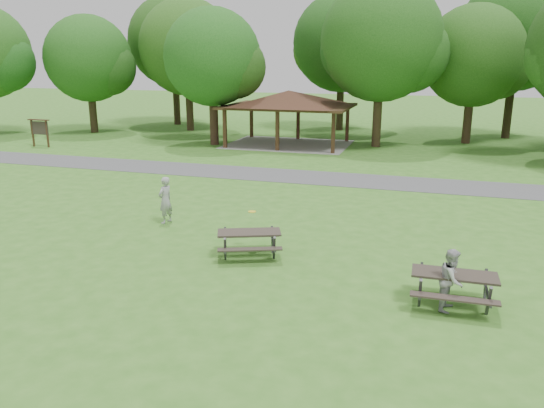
# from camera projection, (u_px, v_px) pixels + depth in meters

# --- Properties ---
(ground) EXTENTS (160.00, 160.00, 0.00)m
(ground) POSITION_uv_depth(u_px,v_px,m) (192.00, 285.00, 14.21)
(ground) COLOR #387220
(ground) RESTS_ON ground
(asphalt_path) EXTENTS (120.00, 3.20, 0.02)m
(asphalt_path) POSITION_uv_depth(u_px,v_px,m) (311.00, 177.00, 27.10)
(asphalt_path) COLOR #4B4B4D
(asphalt_path) RESTS_ON ground
(pavilion) EXTENTS (8.60, 7.01, 3.76)m
(pavilion) POSITION_uv_depth(u_px,v_px,m) (289.00, 101.00, 36.64)
(pavilion) COLOR #3C2415
(pavilion) RESTS_ON ground
(notice_board) EXTENTS (1.60, 0.30, 1.88)m
(notice_board) POSITION_uv_depth(u_px,v_px,m) (39.00, 128.00, 36.15)
(notice_board) COLOR #362313
(notice_board) RESTS_ON ground
(tree_row_b) EXTENTS (7.14, 6.80, 9.28)m
(tree_row_b) POSITION_uv_depth(u_px,v_px,m) (90.00, 61.00, 42.19)
(tree_row_b) COLOR black
(tree_row_b) RESTS_ON ground
(tree_row_c) EXTENTS (8.19, 7.80, 10.67)m
(tree_row_c) POSITION_uv_depth(u_px,v_px,m) (189.00, 50.00, 43.17)
(tree_row_c) COLOR #2F2015
(tree_row_c) RESTS_ON ground
(tree_row_d) EXTENTS (6.93, 6.60, 9.27)m
(tree_row_d) POSITION_uv_depth(u_px,v_px,m) (213.00, 60.00, 35.97)
(tree_row_d) COLOR #301E15
(tree_row_d) RESTS_ON ground
(tree_row_e) EXTENTS (8.40, 8.00, 11.02)m
(tree_row_e) POSITION_uv_depth(u_px,v_px,m) (383.00, 44.00, 34.85)
(tree_row_e) COLOR #332416
(tree_row_e) RESTS_ON ground
(tree_row_f) EXTENTS (7.35, 7.00, 9.55)m
(tree_row_f) POSITION_uv_depth(u_px,v_px,m) (475.00, 59.00, 36.61)
(tree_row_f) COLOR #322016
(tree_row_f) RESTS_ON ground
(tree_deep_a) EXTENTS (8.40, 8.00, 11.38)m
(tree_deep_a) POSITION_uv_depth(u_px,v_px,m) (175.00, 44.00, 47.10)
(tree_deep_a) COLOR black
(tree_deep_a) RESTS_ON ground
(tree_deep_b) EXTENTS (8.40, 8.00, 11.13)m
(tree_deep_b) POSITION_uv_depth(u_px,v_px,m) (343.00, 46.00, 43.33)
(tree_deep_b) COLOR black
(tree_deep_b) RESTS_ON ground
(tree_deep_c) EXTENTS (8.82, 8.40, 11.90)m
(tree_deep_c) POSITION_uv_depth(u_px,v_px,m) (518.00, 36.00, 38.55)
(tree_deep_c) COLOR black
(tree_deep_c) RESTS_ON ground
(picnic_table_middle) EXTENTS (2.34, 2.13, 0.83)m
(picnic_table_middle) POSITION_uv_depth(u_px,v_px,m) (249.00, 237.00, 16.14)
(picnic_table_middle) COLOR #302923
(picnic_table_middle) RESTS_ON ground
(picnic_table_far) EXTENTS (2.04, 1.67, 0.88)m
(picnic_table_far) POSITION_uv_depth(u_px,v_px,m) (454.00, 281.00, 12.89)
(picnic_table_far) COLOR #2D2621
(picnic_table_far) RESTS_ON ground
(frisbee_in_flight) EXTENTS (0.27, 0.27, 0.02)m
(frisbee_in_flight) POSITION_uv_depth(u_px,v_px,m) (252.00, 212.00, 16.59)
(frisbee_in_flight) COLOR yellow
(frisbee_in_flight) RESTS_ON ground
(frisbee_thrower) EXTENTS (0.56, 0.72, 1.74)m
(frisbee_thrower) POSITION_uv_depth(u_px,v_px,m) (165.00, 200.00, 19.39)
(frisbee_thrower) COLOR #9A9A9D
(frisbee_thrower) RESTS_ON ground
(frisbee_catcher) EXTENTS (0.74, 0.86, 1.54)m
(frisbee_catcher) POSITION_uv_depth(u_px,v_px,m) (452.00, 280.00, 12.67)
(frisbee_catcher) COLOR #ABABAD
(frisbee_catcher) RESTS_ON ground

